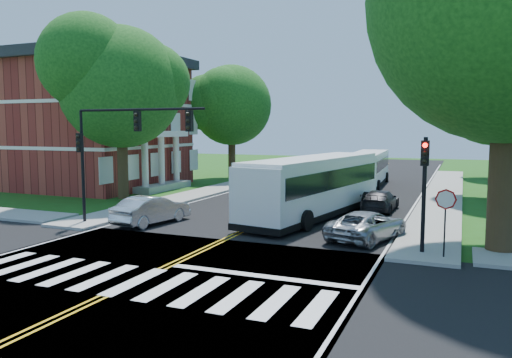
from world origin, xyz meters
The scene contains 23 objects.
ground centered at (0.00, 0.00, 0.00)m, with size 140.00×140.00×0.00m, color #204D13.
road centered at (0.00, 18.00, 0.01)m, with size 14.00×96.00×0.01m, color black.
cross_road centered at (0.00, 0.00, 0.01)m, with size 60.00×12.00×0.01m, color black.
center_line centered at (0.00, 22.00, 0.01)m, with size 0.36×70.00×0.01m, color gold.
edge_line_w centered at (-6.80, 22.00, 0.01)m, with size 0.12×70.00×0.01m, color silver.
edge_line_e centered at (6.80, 22.00, 0.01)m, with size 0.12×70.00×0.01m, color silver.
crosswalk centered at (0.00, -0.50, 0.02)m, with size 12.60×3.00×0.01m, color silver.
stop_bar centered at (3.50, 1.60, 0.02)m, with size 6.60×0.40×0.01m, color silver.
sidewalk_nw centered at (-8.30, 25.00, 0.07)m, with size 2.60×40.00×0.15m, color gray.
sidewalk_ne centered at (8.30, 25.00, 0.07)m, with size 2.60×40.00×0.15m, color gray.
tree_west_near centered at (-11.50, 14.00, 7.53)m, with size 8.00×8.00×11.40m.
tree_west_far centered at (-11.00, 30.00, 7.00)m, with size 7.60×7.60×10.67m.
tree_east_mid centered at (11.50, 24.00, 7.86)m, with size 8.40×8.40×11.93m.
tree_east_far centered at (12.50, 40.00, 6.86)m, with size 7.20×7.20×10.34m.
brick_building centered at (-21.95, 20.00, 5.42)m, with size 20.00×13.00×10.80m.
signal_nw centered at (-5.86, 6.43, 4.38)m, with size 7.15×0.46×5.66m.
signal_ne centered at (8.20, 6.44, 2.96)m, with size 0.30×0.46×4.40m.
stop_sign centered at (9.00, 5.98, 2.03)m, with size 0.76×0.08×2.53m.
bus_lead centered at (2.07, 13.08, 1.74)m, with size 4.82×12.94×3.28m.
bus_follow centered at (2.21, 28.78, 1.52)m, with size 3.06×11.13×2.85m.
hatchback centered at (-5.02, 7.80, 0.74)m, with size 1.53×4.39×1.45m, color silver.
suv centered at (5.77, 8.40, 0.65)m, with size 2.10×4.56×1.27m, color #AAACB1.
dark_sedan centered at (5.12, 16.30, 0.63)m, with size 1.73×4.25×1.23m, color black.
Camera 1 is at (9.51, -13.30, 4.90)m, focal length 35.00 mm.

